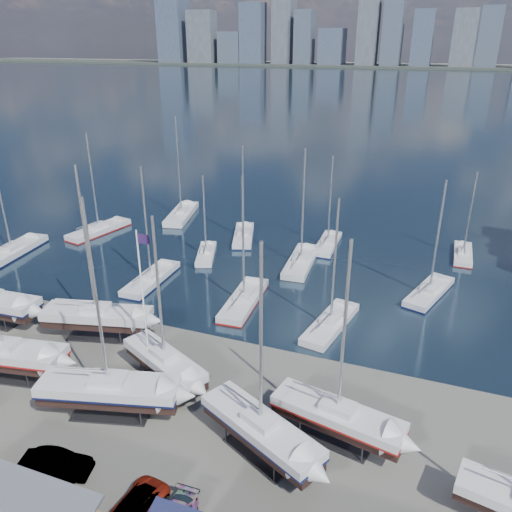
% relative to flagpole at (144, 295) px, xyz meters
% --- Properties ---
extents(ground, '(1400.00, 1400.00, 0.00)m').
position_rel_flagpole_xyz_m(ground, '(0.16, -2.71, -7.57)').
color(ground, '#605E59').
rests_on(ground, ground).
extents(water, '(1400.00, 600.00, 0.40)m').
position_rel_flagpole_xyz_m(water, '(0.16, 307.29, -7.72)').
color(water, '#182938').
rests_on(water, ground).
extents(far_shore, '(1400.00, 80.00, 2.20)m').
position_rel_flagpole_xyz_m(far_shore, '(0.16, 567.29, -6.47)').
color(far_shore, '#2D332D').
rests_on(far_shore, ground).
extents(skyline, '(639.14, 43.80, 107.69)m').
position_rel_flagpole_xyz_m(skyline, '(-7.67, 561.05, 31.52)').
color(skyline, '#475166').
rests_on(skyline, far_shore).
extents(sailboat_cradle_1, '(10.83, 4.73, 16.86)m').
position_rel_flagpole_xyz_m(sailboat_cradle_1, '(-11.19, -4.40, -5.45)').
color(sailboat_cradle_1, '#2D2D33').
rests_on(sailboat_cradle_1, ground).
extents(sailboat_cradle_2, '(10.57, 5.19, 16.58)m').
position_rel_flagpole_xyz_m(sailboat_cradle_2, '(-7.86, 3.48, -5.46)').
color(sailboat_cradle_2, '#2D2D33').
rests_on(sailboat_cradle_2, ground).
extents(sailboat_cradle_3, '(11.00, 5.57, 17.04)m').
position_rel_flagpole_xyz_m(sailboat_cradle_3, '(-0.23, -5.22, -5.44)').
color(sailboat_cradle_3, '#2D2D33').
rests_on(sailboat_cradle_3, ground).
extents(sailboat_cradle_4, '(9.00, 6.12, 14.51)m').
position_rel_flagpole_xyz_m(sailboat_cradle_4, '(1.74, -0.52, -5.57)').
color(sailboat_cradle_4, '#2D2D33').
rests_on(sailboat_cradle_4, ground).
extents(sailboat_cradle_5, '(9.86, 6.73, 15.65)m').
position_rel_flagpole_xyz_m(sailboat_cradle_5, '(11.71, -5.08, -5.51)').
color(sailboat_cradle_5, '#2D2D33').
rests_on(sailboat_cradle_5, ground).
extents(sailboat_cradle_6, '(9.74, 4.46, 15.25)m').
position_rel_flagpole_xyz_m(sailboat_cradle_6, '(16.27, -2.01, -5.53)').
color(sailboat_cradle_6, '#2D2D33').
rests_on(sailboat_cradle_6, ground).
extents(sailboat_moored_0, '(4.36, 11.53, 16.82)m').
position_rel_flagpole_xyz_m(sailboat_moored_0, '(-30.73, 15.74, -7.26)').
color(sailboat_moored_0, black).
rests_on(sailboat_moored_0, water).
extents(sailboat_moored_1, '(4.94, 10.58, 15.26)m').
position_rel_flagpole_xyz_m(sailboat_moored_1, '(-25.22, 26.79, -7.26)').
color(sailboat_moored_1, black).
rests_on(sailboat_moored_1, water).
extents(sailboat_moored_2, '(5.50, 11.34, 16.50)m').
position_rel_flagpole_xyz_m(sailboat_moored_2, '(-17.23, 37.35, -7.24)').
color(sailboat_moored_2, black).
rests_on(sailboat_moored_2, water).
extents(sailboat_moored_3, '(2.93, 9.71, 14.42)m').
position_rel_flagpole_xyz_m(sailboat_moored_3, '(-9.29, 15.19, -7.26)').
color(sailboat_moored_3, black).
rests_on(sailboat_moored_3, water).
extents(sailboat_moored_4, '(4.56, 7.80, 11.37)m').
position_rel_flagpole_xyz_m(sailboat_moored_4, '(-6.58, 24.31, -7.24)').
color(sailboat_moored_4, black).
rests_on(sailboat_moored_4, water).
extents(sailboat_moored_5, '(5.40, 9.64, 13.90)m').
position_rel_flagpole_xyz_m(sailboat_moored_5, '(-4.42, 32.11, -7.26)').
color(sailboat_moored_5, black).
rests_on(sailboat_moored_5, water).
extents(sailboat_moored_6, '(3.34, 10.01, 14.75)m').
position_rel_flagpole_xyz_m(sailboat_moored_6, '(2.83, 14.10, -7.26)').
color(sailboat_moored_6, black).
rests_on(sailboat_moored_6, water).
extents(sailboat_moored_7, '(3.54, 10.36, 15.38)m').
position_rel_flagpole_xyz_m(sailboat_moored_7, '(5.80, 26.05, -7.24)').
color(sailboat_moored_7, black).
rests_on(sailboat_moored_7, water).
extents(sailboat_moored_8, '(2.69, 8.85, 13.13)m').
position_rel_flagpole_xyz_m(sailboat_moored_8, '(7.57, 33.23, -7.26)').
color(sailboat_moored_8, black).
rests_on(sailboat_moored_8, water).
extents(sailboat_moored_9, '(4.17, 9.49, 13.86)m').
position_rel_flagpole_xyz_m(sailboat_moored_9, '(12.60, 12.63, -7.24)').
color(sailboat_moored_9, black).
rests_on(sailboat_moored_9, water).
extents(sailboat_moored_10, '(5.26, 9.53, 13.73)m').
position_rel_flagpole_xyz_m(sailboat_moored_10, '(21.36, 23.11, -7.26)').
color(sailboat_moored_10, black).
rests_on(sailboat_moored_10, water).
extents(sailboat_moored_11, '(2.24, 7.92, 11.83)m').
position_rel_flagpole_xyz_m(sailboat_moored_11, '(24.95, 36.07, -7.26)').
color(sailboat_moored_11, black).
rests_on(sailboat_moored_11, water).
extents(car_b, '(4.91, 2.68, 1.53)m').
position_rel_flagpole_xyz_m(car_b, '(-0.15, -11.38, -6.80)').
color(car_b, gray).
rests_on(car_b, ground).
extents(car_c, '(2.83, 5.21, 1.39)m').
position_rel_flagpole_xyz_m(car_c, '(6.48, -12.68, -6.87)').
color(car_c, gray).
rests_on(car_c, ground).
extents(flagpole, '(1.14, 0.12, 13.02)m').
position_rel_flagpole_xyz_m(flagpole, '(0.00, 0.00, 0.00)').
color(flagpole, white).
rests_on(flagpole, ground).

